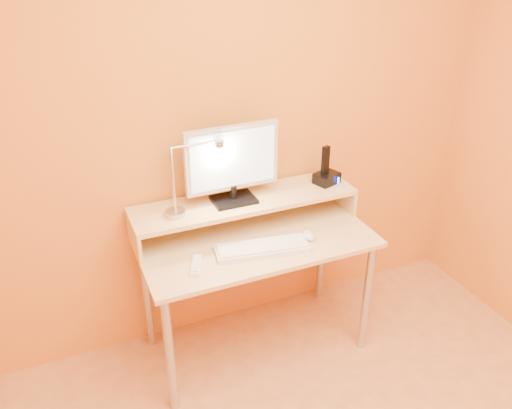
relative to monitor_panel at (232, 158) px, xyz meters
name	(u,v)px	position (x,y,z in m)	size (l,w,h in m)	color
wall_back	(232,121)	(0.06, 0.16, 0.13)	(3.00, 0.04, 2.50)	orange
desk_leg_fl	(170,356)	(-0.49, -0.41, -0.77)	(0.04, 0.04, 0.69)	#B2B3BD
desk_leg_fr	(367,298)	(0.61, -0.41, -0.77)	(0.04, 0.04, 0.69)	#B2B3BD
desk_leg_bl	(147,295)	(-0.49, 0.09, -0.77)	(0.04, 0.04, 0.69)	#B2B3BD
desk_leg_br	(321,252)	(0.61, 0.09, -0.77)	(0.04, 0.04, 0.69)	#B2B3BD
desk_lower	(256,241)	(0.06, -0.16, -0.41)	(1.20, 0.60, 0.03)	#D8B17A
shelf_riser_left	(134,237)	(-0.53, -0.01, -0.33)	(0.02, 0.30, 0.14)	#D8B17A
shelf_riser_right	(341,194)	(0.65, -0.01, -0.33)	(0.02, 0.30, 0.14)	#D8B17A
desk_shelf	(245,201)	(0.06, -0.01, -0.25)	(1.20, 0.30, 0.03)	#D8B17A
monitor_foot	(234,199)	(0.00, -0.01, -0.23)	(0.22, 0.16, 0.02)	black
monitor_neck	(233,192)	(0.00, -0.01, -0.19)	(0.04, 0.04, 0.07)	black
monitor_panel	(232,158)	(0.00, 0.00, 0.00)	(0.49, 0.04, 0.34)	silver
monitor_back	(230,156)	(0.00, 0.02, 0.00)	(0.44, 0.01, 0.28)	black
monitor_screen	(233,159)	(0.00, -0.02, 0.00)	(0.45, 0.00, 0.29)	#C3E3F6
lamp_base	(176,213)	(-0.32, -0.04, -0.23)	(0.10, 0.10, 0.03)	#B2B3BD
lamp_post	(173,180)	(-0.32, -0.04, -0.05)	(0.01, 0.01, 0.33)	#B2B3BD
lamp_arm	(195,144)	(-0.20, -0.04, 0.12)	(0.01, 0.01, 0.24)	#B2B3BD
lamp_head	(219,144)	(-0.08, -0.04, 0.10)	(0.04, 0.04, 0.03)	#B2B3BD
lamp_bulb	(220,147)	(-0.08, -0.04, 0.09)	(0.03, 0.03, 0.00)	#FFEAC6
phone_dock	(327,178)	(0.55, -0.01, -0.21)	(0.13, 0.10, 0.06)	black
phone_handset	(325,160)	(0.54, -0.01, -0.10)	(0.04, 0.03, 0.16)	black
phone_led	(338,180)	(0.60, -0.06, -0.21)	(0.01, 0.00, 0.04)	#1F81FA
keyboard	(262,248)	(0.05, -0.27, -0.39)	(0.47, 0.15, 0.02)	silver
mouse	(309,235)	(0.31, -0.26, -0.38)	(0.05, 0.09, 0.03)	silver
remote_control	(196,265)	(-0.30, -0.28, -0.39)	(0.04, 0.16, 0.02)	silver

